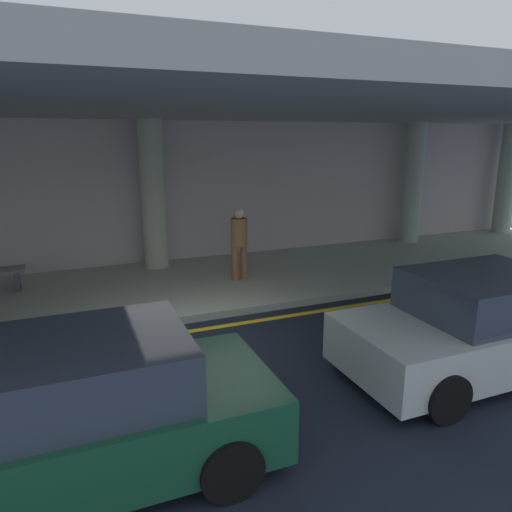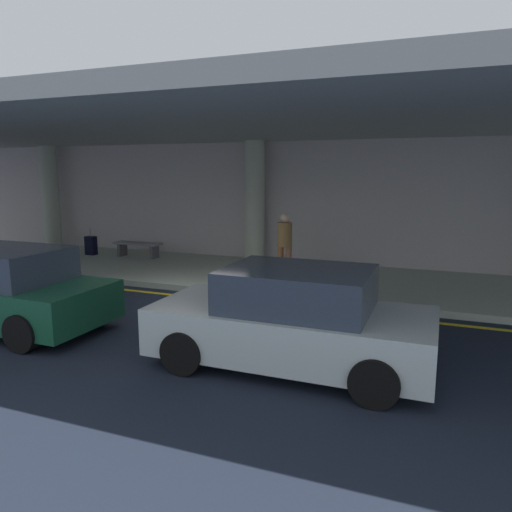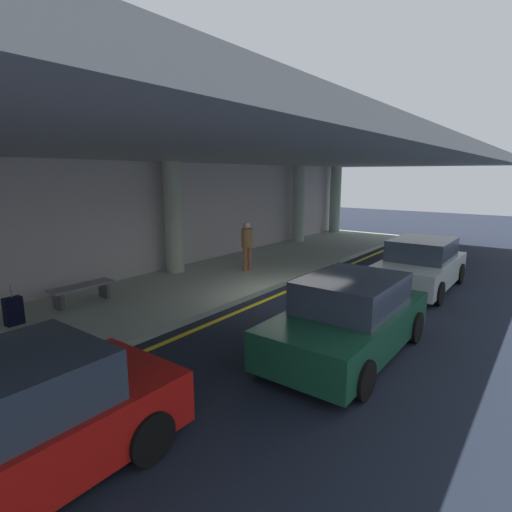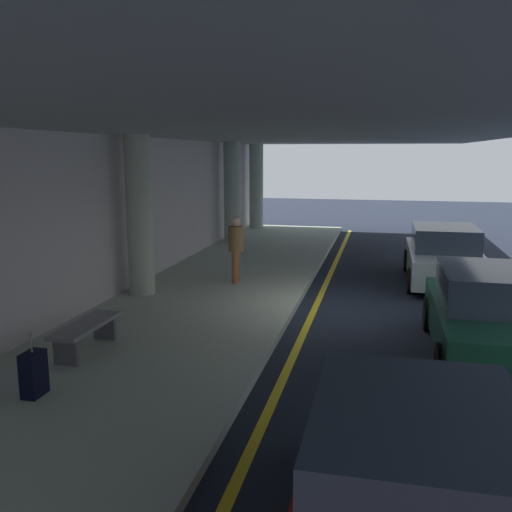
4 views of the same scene
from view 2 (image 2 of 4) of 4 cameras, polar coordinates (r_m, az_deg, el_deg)
ground_plane at (r=10.80m, az=-9.36°, el=-5.62°), size 60.00×60.00×0.00m
sidewalk at (r=13.46m, az=-2.62°, el=-2.06°), size 26.00×4.20×0.15m
lane_stripe_yellow at (r=11.32m, az=-7.74°, el=-4.82°), size 26.00×0.14×0.01m
support_column_far_left at (r=19.09m, az=-23.25°, el=6.46°), size 0.60×0.60×3.65m
support_column_left_mid at (r=14.64m, az=-0.16°, el=6.44°), size 0.60×0.60×3.65m
ceiling_overhang at (r=12.75m, az=-3.71°, el=14.77°), size 28.00×13.20×0.30m
terminal_back_wall at (r=15.28m, az=0.78°, el=6.30°), size 26.00×0.30×3.80m
car_dark_green at (r=10.07m, az=-27.83°, el=-3.61°), size 4.10×1.92×1.50m
car_silver at (r=7.16m, az=4.34°, el=-7.64°), size 4.10×1.92×1.50m
traveler_with_luggage at (r=12.46m, az=3.43°, el=1.81°), size 0.38×0.38×1.68m
suitcase_upright_primary at (r=16.88m, az=-19.04°, el=1.19°), size 0.36×0.22×0.90m
bench_metal at (r=15.97m, az=-13.87°, el=1.12°), size 1.60×0.50×0.48m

